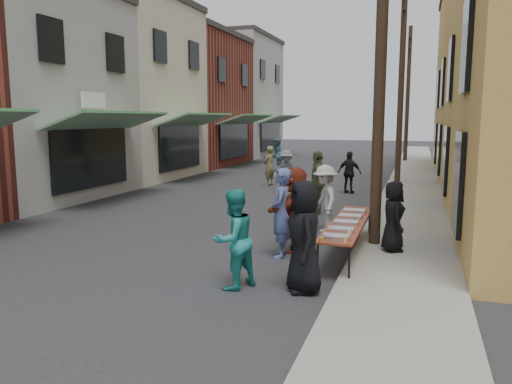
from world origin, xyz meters
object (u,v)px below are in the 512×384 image
Objects in this scene: utility_pole_mid at (401,84)px; utility_pole_far at (408,95)px; guest_front_a at (304,237)px; catering_tray_sausage at (336,237)px; guest_front_c at (234,239)px; serving_table at (348,224)px; utility_pole_near at (381,48)px; server at (393,216)px.

utility_pole_mid and utility_pole_far have the same top height.
guest_front_a is at bearing -93.33° from utility_pole_mid.
catering_tray_sausage is at bearing -91.08° from utility_pole_far.
utility_pole_far is at bearing -157.32° from guest_front_c.
utility_pole_near is at bearing 61.40° from serving_table.
guest_front_a is (-0.40, -2.53, 0.26)m from serving_table.
catering_tray_sausage is 1.95m from guest_front_c.
guest_front_c is (-1.62, -1.09, 0.09)m from catering_tray_sausage.
serving_table is at bearing 90.00° from catering_tray_sausage.
guest_front_c is at bearing -97.70° from utility_pole_mid.
utility_pole_mid is 15.04m from catering_tray_sausage.
serving_table is 2.61× the size of server.
guest_front_c is (-2.12, -27.66, -3.62)m from utility_pole_far.
guest_front_c reaches higher than catering_tray_sausage.
utility_pole_far is at bearing 90.00° from utility_pole_mid.
utility_pole_far is 27.97m from guest_front_c.
utility_pole_mid reaches higher than guest_front_c.
utility_pole_near reaches higher than server.
utility_pole_mid is 16.21m from guest_front_c.
utility_pole_mid is 15.87m from guest_front_a.
utility_pole_mid is 5.86× the size of server.
guest_front_c is at bearing -94.38° from utility_pole_far.
server is (0.43, -24.58, -3.63)m from utility_pole_far.
guest_front_c is at bearing 122.35° from server.
guest_front_c is at bearing -120.05° from utility_pole_near.
utility_pole_mid is 13.47m from serving_table.
utility_pole_mid reaches higher than server.
utility_pole_near is at bearing 18.69° from server.
catering_tray_sausage is (-0.50, -14.57, -3.71)m from utility_pole_mid.
utility_pole_far is at bearing 88.92° from catering_tray_sausage.
server is at bearing 64.90° from catering_tray_sausage.
catering_tray_sausage is 0.98m from guest_front_a.
catering_tray_sausage is at bearing 131.51° from guest_front_a.
utility_pole_near is at bearing -90.00° from utility_pole_mid.
catering_tray_sausage is (-0.50, -2.57, -3.71)m from utility_pole_near.
utility_pole_far reaches higher than server.
server reaches higher than serving_table.
guest_front_a is (-0.90, -15.45, -3.53)m from utility_pole_mid.
catering_tray_sausage is at bearing -91.97° from utility_pole_mid.
catering_tray_sausage is at bearing -101.02° from utility_pole_near.
utility_pole_far is 25.21m from serving_table.
guest_front_a reaches higher than server.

